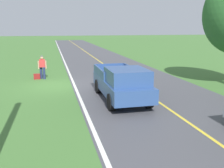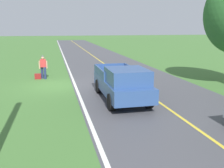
{
  "view_description": "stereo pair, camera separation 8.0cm",
  "coord_description": "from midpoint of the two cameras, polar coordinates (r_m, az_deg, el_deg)",
  "views": [
    {
      "loc": [
        0.21,
        16.71,
        3.76
      ],
      "look_at": [
        -2.31,
        6.17,
        1.33
      ],
      "focal_mm": 40.78,
      "sensor_mm": 36.0,
      "label": 1
    },
    {
      "loc": [
        0.13,
        16.73,
        3.76
      ],
      "look_at": [
        -2.31,
        6.17,
        1.33
      ],
      "focal_mm": 40.78,
      "sensor_mm": 36.0,
      "label": 2
    }
  ],
  "objects": [
    {
      "name": "ground_plane",
      "position": [
        17.14,
        -12.14,
        -0.31
      ],
      "size": [
        200.0,
        200.0,
        0.0
      ],
      "primitive_type": "plane",
      "color": "#427033"
    },
    {
      "name": "road_surface",
      "position": [
        17.91,
        4.16,
        0.51
      ],
      "size": [
        8.06,
        120.0,
        0.0
      ],
      "primitive_type": "cube",
      "color": "#47474C",
      "rests_on": "ground"
    },
    {
      "name": "lane_edge_line",
      "position": [
        17.19,
        -8.21,
        -0.09
      ],
      "size": [
        0.16,
        117.6,
        0.0
      ],
      "primitive_type": "cube",
      "color": "silver",
      "rests_on": "ground"
    },
    {
      "name": "lane_centre_line",
      "position": [
        17.91,
        4.16,
        0.52
      ],
      "size": [
        0.14,
        117.6,
        0.0
      ],
      "primitive_type": "cube",
      "color": "gold",
      "rests_on": "ground"
    },
    {
      "name": "hitchhiker_walking",
      "position": [
        19.45,
        -15.07,
        4.0
      ],
      "size": [
        0.62,
        0.51,
        1.75
      ],
      "color": "navy",
      "rests_on": "ground"
    },
    {
      "name": "suitcase_carried",
      "position": [
        19.52,
        -16.18,
        1.66
      ],
      "size": [
        0.46,
        0.2,
        0.41
      ],
      "primitive_type": "cube",
      "rotation": [
        0.0,
        0.0,
        1.57
      ],
      "color": "maroon",
      "rests_on": "ground"
    },
    {
      "name": "pickup_truck_passing",
      "position": [
        13.08,
        2.53,
        0.31
      ],
      "size": [
        2.1,
        5.4,
        1.82
      ],
      "color": "#2D4C84",
      "rests_on": "ground"
    }
  ]
}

